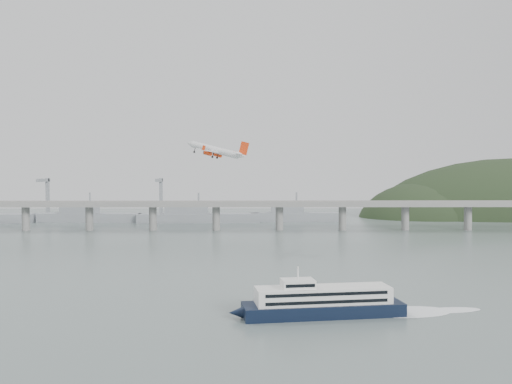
{
  "coord_description": "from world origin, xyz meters",
  "views": [
    {
      "loc": [
        -2.93,
        -226.72,
        47.19
      ],
      "look_at": [
        0.0,
        55.0,
        36.0
      ],
      "focal_mm": 38.0,
      "sensor_mm": 36.0,
      "label": 1
    }
  ],
  "objects": [
    {
      "name": "airliner",
      "position": [
        -23.47,
        100.04,
        59.27
      ],
      "size": [
        40.19,
        37.86,
        13.23
      ],
      "rotation": [
        0.05,
        -0.23,
        2.7
      ],
      "color": "white",
      "rests_on": "ground"
    },
    {
      "name": "bridge",
      "position": [
        -1.15,
        200.0,
        17.65
      ],
      "size": [
        800.0,
        22.0,
        23.9
      ],
      "color": "gray",
      "rests_on": "ground"
    },
    {
      "name": "ground",
      "position": [
        0.0,
        0.0,
        0.0
      ],
      "size": [
        900.0,
        900.0,
        0.0
      ],
      "primitive_type": "plane",
      "color": "slate",
      "rests_on": "ground"
    },
    {
      "name": "ferry",
      "position": [
        20.66,
        -52.62,
        4.41
      ],
      "size": [
        86.07,
        23.45,
        16.27
      ],
      "rotation": [
        0.0,
        0.0,
        0.14
      ],
      "color": "black",
      "rests_on": "ground"
    },
    {
      "name": "distant_fleet",
      "position": [
        -155.36,
        265.08,
        6.22
      ],
      "size": [
        453.0,
        60.9,
        40.0
      ],
      "color": "gray",
      "rests_on": "ground"
    }
  ]
}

